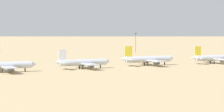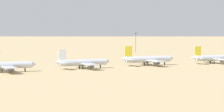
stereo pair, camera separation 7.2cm
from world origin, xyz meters
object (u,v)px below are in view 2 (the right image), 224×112
parked_jet_navy_1 (4,65)px  parked_jet_white_2 (83,62)px  parked_jet_yellow_4 (214,58)px  light_pole_east (136,41)px  parked_jet_yellow_3 (148,59)px

parked_jet_navy_1 → parked_jet_white_2: size_ratio=1.02×
parked_jet_yellow_4 → light_pole_east: 126.76m
parked_jet_white_2 → parked_jet_yellow_3: (42.11, 1.64, 0.23)m
parked_jet_white_2 → parked_jet_yellow_4: size_ratio=1.00×
parked_jet_navy_1 → parked_jet_yellow_3: parked_jet_yellow_3 is taller
parked_jet_yellow_4 → light_pole_east: bearing=84.4°
parked_jet_white_2 → light_pole_east: size_ratio=1.96×
parked_jet_white_2 → parked_jet_navy_1: bearing=-179.0°
parked_jet_yellow_3 → parked_jet_yellow_4: bearing=-3.6°
parked_jet_navy_1 → parked_jet_yellow_4: parked_jet_navy_1 is taller
parked_jet_yellow_3 → parked_jet_yellow_4: size_ratio=1.07×
parked_jet_yellow_4 → light_pole_east: size_ratio=1.96×
parked_jet_navy_1 → parked_jet_yellow_3: (84.84, 1.03, 0.18)m
parked_jet_navy_1 → parked_jet_yellow_3: 84.85m
parked_jet_navy_1 → parked_jet_yellow_4: size_ratio=1.02×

